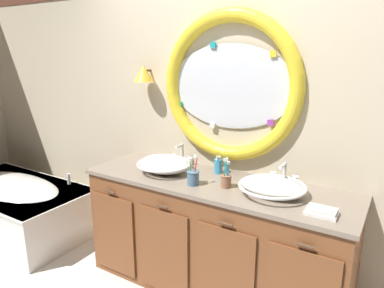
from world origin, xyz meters
The scene contains 11 objects.
back_wall_assembly centered at (0.00, 0.58, 1.33)m, with size 6.40×0.26×2.60m.
vanity_counter centered at (0.09, 0.24, 0.44)m, with size 2.00×0.65×0.88m.
bathtub centered at (-2.07, -0.01, 0.30)m, with size 1.60×0.85×0.59m.
sink_basin_left centered at (-0.35, 0.22, 0.95)m, with size 0.43×0.43×0.13m.
sink_basin_right centered at (0.52, 0.22, 0.94)m, with size 0.44×0.44×0.12m.
faucet_set_left centered at (-0.35, 0.47, 0.95)m, with size 0.21×0.12×0.17m.
faucet_set_right centered at (0.52, 0.47, 0.94)m, with size 0.21×0.14×0.16m.
toothbrush_holder_left centered at (-0.01, 0.10, 0.94)m, with size 0.09×0.09×0.22m.
toothbrush_holder_right centered at (0.20, 0.18, 0.94)m, with size 0.08×0.08×0.21m.
soap_dispenser centered at (0.02, 0.41, 0.94)m, with size 0.06×0.07×0.14m.
folded_hand_towel centered at (0.86, 0.08, 0.90)m, with size 0.18×0.11×0.04m.
Camera 1 is at (1.21, -1.90, 1.80)m, focal length 33.11 mm.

